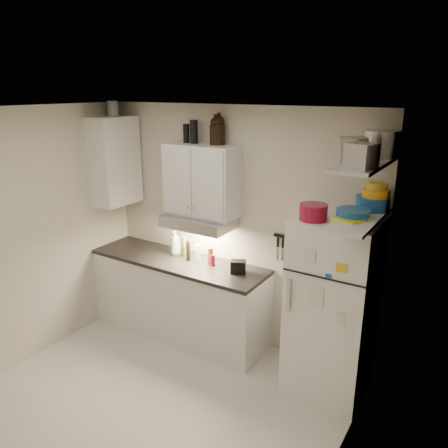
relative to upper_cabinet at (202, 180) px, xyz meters
The scene contains 36 objects.
floor 2.29m from the upper_cabinet, 77.33° to the right, with size 3.20×3.00×0.02m, color silver.
ceiling 1.58m from the upper_cabinet, 77.33° to the right, with size 3.20×3.00×0.02m, color white.
back_wall 0.63m from the upper_cabinet, 30.26° to the left, with size 3.20×0.02×2.60m, color beige.
left_wall 1.94m from the upper_cabinet, 134.46° to the right, with size 0.02×3.00×2.60m, color beige.
right_wall 2.39m from the upper_cabinet, 34.95° to the right, with size 0.02×3.00×2.60m, color beige.
base_cabinet 1.41m from the upper_cabinet, 151.63° to the right, with size 2.10×0.60×0.88m, color white.
countertop 0.97m from the upper_cabinet, 151.63° to the right, with size 2.10×0.62×0.04m, color black.
upper_cabinet is the anchor object (origin of this frame).
side_cabinet 1.15m from the upper_cabinet, behind, with size 0.33×0.55×1.00m, color white.
range_hood 0.44m from the upper_cabinet, 90.00° to the right, with size 0.76×0.46×0.12m, color silver.
fridge 1.84m from the upper_cabinet, ahead, with size 0.70×0.68×1.70m, color white.
shelf_hi 1.82m from the upper_cabinet, 10.05° to the right, with size 0.30×0.95×0.03m, color white.
shelf_lo 1.78m from the upper_cabinet, 10.05° to the right, with size 0.30×0.95×0.03m, color white.
knife_strip 1.13m from the upper_cabinet, ahead, with size 0.42×0.02×0.03m, color black.
dutch_oven 1.42m from the upper_cabinet, 14.16° to the right, with size 0.24×0.24×0.14m, color maroon.
book_stack 1.76m from the upper_cabinet, 12.65° to the right, with size 0.21×0.27×0.09m, color gold.
spice_jar 1.58m from the upper_cabinet, ahead, with size 0.06×0.06×0.11m, color silver.
stock_pot 1.85m from the upper_cabinet, ahead, with size 0.30×0.30×0.22m, color silver.
tin_a 1.80m from the upper_cabinet, 14.09° to the right, with size 0.20×0.18×0.20m, color #AAAAAD.
tin_b 1.97m from the upper_cabinet, 19.27° to the right, with size 0.18×0.18×0.18m, color #AAAAAD.
bowl_teal 1.77m from the upper_cabinet, ahead, with size 0.28×0.28×0.11m, color #1A5390.
bowl_orange 1.79m from the upper_cabinet, ahead, with size 0.22×0.22×0.07m, color orange.
bowl_yellow 1.80m from the upper_cabinet, ahead, with size 0.17×0.17×0.06m, color gold.
plates 1.74m from the upper_cabinet, 11.40° to the right, with size 0.27×0.27×0.07m, color #1A5390.
growler_a 0.54m from the upper_cabinet, 22.60° to the left, with size 0.12×0.12×0.28m, color black, non-canonical shape.
growler_b 0.56m from the upper_cabinet, 24.87° to the left, with size 0.13×0.13×0.30m, color black, non-canonical shape.
thermos_a 0.51m from the upper_cabinet, 164.68° to the left, with size 0.08×0.08×0.24m, color black.
thermos_b 0.52m from the upper_cabinet, behind, with size 0.07×0.07×0.20m, color black.
side_jar 1.40m from the upper_cabinet, behind, with size 0.13×0.13×0.17m, color silver.
soap_bottle 0.83m from the upper_cabinet, behind, with size 0.12×0.12×0.32m, color white.
pepper_mill 0.82m from the upper_cabinet, 22.28° to the right, with size 0.06×0.06×0.19m, color brown.
oil_bottle 0.82m from the upper_cabinet, behind, with size 0.05×0.05×0.24m, color #526A1A.
vinegar_bottle 0.81m from the upper_cabinet, 145.27° to the right, with size 0.05×0.05×0.23m, color black.
clear_bottle 0.81m from the upper_cabinet, 128.58° to the right, with size 0.06×0.06×0.19m, color silver.
red_jar 0.86m from the upper_cabinet, 21.42° to the right, with size 0.06×0.06×0.12m, color maroon.
caddy 0.98m from the upper_cabinet, 10.10° to the right, with size 0.16×0.11×0.13m, color black.
Camera 1 is at (2.30, -2.37, 2.76)m, focal length 35.00 mm.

